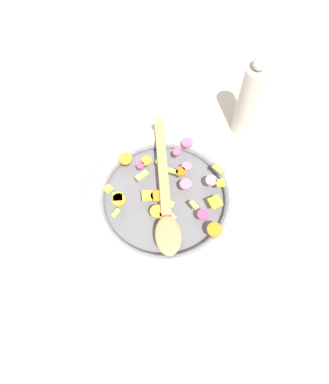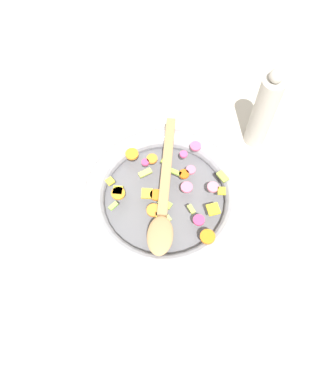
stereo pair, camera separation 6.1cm
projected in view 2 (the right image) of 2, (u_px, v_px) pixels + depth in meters
name	position (u px, v px, depth m)	size (l,w,h in m)	color
ground_plane	(164.00, 201.00, 0.89)	(4.00, 4.00, 0.00)	beige
skillet	(164.00, 197.00, 0.87)	(0.38, 0.38, 0.05)	slate
chopped_vegetables	(170.00, 189.00, 0.85)	(0.28, 0.29, 0.01)	orange
wooden_spoon	(164.00, 196.00, 0.83)	(0.34, 0.17, 0.01)	#A87F51
pepper_mill	(264.00, 112.00, 0.88)	(0.05, 0.05, 0.24)	#B2ADA3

